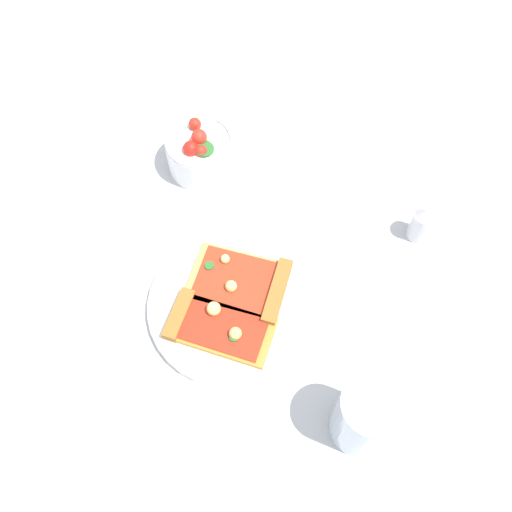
% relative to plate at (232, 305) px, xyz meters
% --- Properties ---
extents(ground_plane, '(2.40, 2.40, 0.00)m').
position_rel_plate_xyz_m(ground_plane, '(0.01, 0.02, -0.01)').
color(ground_plane, silver).
rests_on(ground_plane, ground).
extents(plate, '(0.23, 0.23, 0.01)m').
position_rel_plate_xyz_m(plate, '(0.00, 0.00, 0.00)').
color(plate, white).
rests_on(plate, ground_plane).
extents(pizza_slice_near, '(0.16, 0.14, 0.02)m').
position_rel_plate_xyz_m(pizza_slice_near, '(0.00, 0.03, 0.01)').
color(pizza_slice_near, '#E5B256').
rests_on(pizza_slice_near, plate).
extents(pizza_slice_far, '(0.16, 0.11, 0.03)m').
position_rel_plate_xyz_m(pizza_slice_far, '(0.00, -0.04, 0.01)').
color(pizza_slice_far, gold).
rests_on(pizza_slice_far, plate).
extents(salad_bowl, '(0.11, 0.11, 0.08)m').
position_rel_plate_xyz_m(salad_bowl, '(-0.19, 0.18, 0.03)').
color(salad_bowl, white).
rests_on(salad_bowl, ground_plane).
extents(soda_glass, '(0.07, 0.07, 0.11)m').
position_rel_plate_xyz_m(soda_glass, '(0.23, -0.05, 0.05)').
color(soda_glass, silver).
rests_on(soda_glass, ground_plane).
extents(paper_napkin, '(0.17, 0.13, 0.00)m').
position_rel_plate_xyz_m(paper_napkin, '(-0.25, -0.02, -0.01)').
color(paper_napkin, white).
rests_on(paper_napkin, ground_plane).
extents(pepper_shaker, '(0.03, 0.03, 0.07)m').
position_rel_plate_xyz_m(pepper_shaker, '(0.16, 0.26, 0.03)').
color(pepper_shaker, silver).
rests_on(pepper_shaker, ground_plane).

